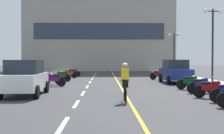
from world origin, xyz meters
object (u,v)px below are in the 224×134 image
object	(u,v)px
motorcycle_10	(61,76)
motorcycle_12	(69,73)
parked_car_mid	(175,71)
parked_car_near	(25,78)
motorcycle_9	(52,78)
motorcycle_5	(212,88)
motorcycle_8	(53,79)
motorcycle_13	(72,72)
motorcycle_6	(202,85)
street_lamp_mid	(213,29)
motorcycle_7	(191,82)
street_lamp_far	(174,44)
motorcycle_11	(159,74)
cyclist_rider	(125,82)

from	to	relation	value
motorcycle_10	motorcycle_12	world-z (taller)	same
parked_car_mid	parked_car_near	bearing A→B (deg)	-139.89
parked_car_near	motorcycle_9	bearing A→B (deg)	88.17
motorcycle_5	motorcycle_10	bearing A→B (deg)	127.12
motorcycle_8	motorcycle_13	size ratio (longest dim) A/B	1.00
motorcycle_6	motorcycle_8	xyz separation A→B (m)	(-8.74, 4.45, 0.00)
street_lamp_mid	motorcycle_7	size ratio (longest dim) A/B	3.21
motorcycle_5	motorcycle_8	distance (m)	10.78
parked_car_mid	motorcycle_9	world-z (taller)	parked_car_mid
motorcycle_6	motorcycle_13	size ratio (longest dim) A/B	0.99
motorcycle_5	motorcycle_9	distance (m)	12.00
motorcycle_9	motorcycle_10	bearing A→B (deg)	86.35
street_lamp_far	motorcycle_5	bearing A→B (deg)	-98.19
motorcycle_7	motorcycle_11	xyz separation A→B (m)	(-0.28, 9.07, 0.00)
street_lamp_far	motorcycle_9	bearing A→B (deg)	-131.65
street_lamp_mid	cyclist_rider	bearing A→B (deg)	-127.18
motorcycle_6	motorcycle_12	distance (m)	16.29
street_lamp_mid	motorcycle_6	distance (m)	7.57
parked_car_mid	motorcycle_6	world-z (taller)	parked_car_mid
street_lamp_far	parked_car_near	world-z (taller)	street_lamp_far
motorcycle_5	motorcycle_7	xyz separation A→B (m)	(0.17, 4.15, 0.00)
street_lamp_mid	motorcycle_9	distance (m)	12.37
parked_car_mid	motorcycle_13	world-z (taller)	parked_car_mid
motorcycle_8	motorcycle_13	world-z (taller)	same
motorcycle_5	motorcycle_12	distance (m)	18.01
cyclist_rider	motorcycle_9	bearing A→B (deg)	117.07
motorcycle_5	motorcycle_6	bearing A→B (deg)	84.92
street_lamp_far	cyclist_rider	world-z (taller)	street_lamp_far
parked_car_mid	motorcycle_12	world-z (taller)	parked_car_mid
motorcycle_6	motorcycle_12	xyz separation A→B (m)	(-8.78, 13.72, 0.00)
motorcycle_7	motorcycle_12	size ratio (longest dim) A/B	1.00
motorcycle_6	motorcycle_5	bearing A→B (deg)	-95.08
motorcycle_7	motorcycle_12	world-z (taller)	same
motorcycle_6	motorcycle_12	bearing A→B (deg)	122.62
motorcycle_7	motorcycle_13	size ratio (longest dim) A/B	1.00
motorcycle_7	motorcycle_10	distance (m)	11.49
street_lamp_far	cyclist_rider	distance (m)	24.04
motorcycle_6	motorcycle_13	xyz separation A→B (m)	(-8.65, 15.87, 0.00)
street_lamp_mid	motorcycle_8	world-z (taller)	street_lamp_mid
motorcycle_9	motorcycle_13	world-z (taller)	same
motorcycle_6	cyclist_rider	xyz separation A→B (m)	(-4.37, -3.31, 0.41)
motorcycle_8	motorcycle_11	world-z (taller)	same
parked_car_near	motorcycle_5	bearing A→B (deg)	-8.51
motorcycle_6	cyclist_rider	world-z (taller)	cyclist_rider
street_lamp_mid	motorcycle_12	size ratio (longest dim) A/B	3.20
motorcycle_6	motorcycle_10	xyz separation A→B (m)	(-8.87, 9.37, 0.00)
motorcycle_5	cyclist_rider	xyz separation A→B (m)	(-4.18, -1.20, 0.41)
motorcycle_11	cyclist_rider	size ratio (longest dim) A/B	0.96
motorcycle_5	motorcycle_13	world-z (taller)	same
motorcycle_10	motorcycle_12	size ratio (longest dim) A/B	0.96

